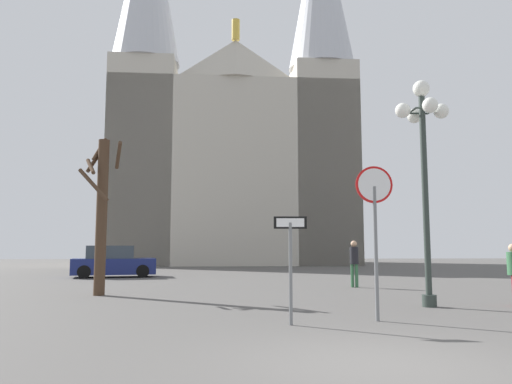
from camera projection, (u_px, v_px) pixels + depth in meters
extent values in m
plane|color=#514F4C|center=(386.00, 366.00, 6.27)|extent=(120.00, 120.00, 0.00)
cube|color=#BCB5A5|center=(233.00, 180.00, 46.64)|extent=(21.25, 13.64, 15.68)
pyramid|color=#BCB5A5|center=(236.00, 60.00, 42.12)|extent=(7.39, 2.12, 3.50)
cylinder|color=gold|center=(236.00, 30.00, 42.42)|extent=(0.70, 0.70, 1.80)
cube|color=#BCB5A5|center=(143.00, 163.00, 42.20)|extent=(5.47, 5.47, 17.41)
cube|color=#BCB5A5|center=(323.00, 165.00, 43.44)|extent=(5.47, 5.47, 17.41)
cylinder|color=slate|center=(376.00, 253.00, 10.20)|extent=(0.08, 0.08, 2.76)
cylinder|color=red|center=(374.00, 185.00, 10.36)|extent=(0.78, 0.06, 0.78)
cylinder|color=white|center=(374.00, 185.00, 10.34)|extent=(0.69, 0.02, 0.69)
cylinder|color=slate|center=(291.00, 273.00, 9.63)|extent=(0.07, 0.07, 1.98)
cube|color=black|center=(290.00, 223.00, 9.74)|extent=(0.65, 0.06, 0.24)
cube|color=white|center=(290.00, 223.00, 9.72)|extent=(0.55, 0.03, 0.17)
cylinder|color=#2D3833|center=(425.00, 199.00, 12.76)|extent=(0.16, 0.16, 5.46)
cylinder|color=#2D3833|center=(429.00, 301.00, 12.47)|extent=(0.36, 0.36, 0.30)
sphere|color=white|center=(421.00, 89.00, 13.09)|extent=(0.44, 0.44, 0.44)
sphere|color=white|center=(441.00, 111.00, 13.05)|extent=(0.40, 0.40, 0.40)
cylinder|color=#2D3833|center=(432.00, 111.00, 13.04)|extent=(0.05, 0.52, 0.05)
sphere|color=white|center=(415.00, 116.00, 13.54)|extent=(0.40, 0.40, 0.40)
cylinder|color=#2D3833|center=(418.00, 113.00, 13.28)|extent=(0.52, 0.05, 0.05)
sphere|color=white|center=(403.00, 110.00, 12.99)|extent=(0.40, 0.40, 0.40)
cylinder|color=#2D3833|center=(412.00, 111.00, 13.01)|extent=(0.05, 0.52, 0.05)
sphere|color=white|center=(430.00, 105.00, 12.51)|extent=(0.40, 0.40, 0.40)
cylinder|color=#2D3833|center=(426.00, 108.00, 12.76)|extent=(0.52, 0.05, 0.05)
cylinder|color=#473323|center=(102.00, 216.00, 15.72)|extent=(0.35, 0.35, 4.95)
cylinder|color=#473323|center=(97.00, 158.00, 16.12)|extent=(0.57, 0.69, 1.08)
cylinder|color=#473323|center=(93.00, 185.00, 15.34)|extent=(1.08, 0.47, 1.08)
cylinder|color=#473323|center=(118.00, 155.00, 16.11)|extent=(0.42, 0.98, 0.78)
cylinder|color=#473323|center=(100.00, 149.00, 16.09)|extent=(0.45, 0.50, 0.81)
cylinder|color=#473323|center=(91.00, 166.00, 15.69)|extent=(0.51, 0.82, 0.62)
cube|color=navy|center=(114.00, 266.00, 25.00)|extent=(4.36, 2.66, 0.79)
cube|color=#333D47|center=(110.00, 252.00, 25.02)|extent=(2.57, 2.09, 0.64)
cylinder|color=black|center=(141.00, 270.00, 26.14)|extent=(0.67, 0.35, 0.64)
cylinder|color=black|center=(143.00, 271.00, 24.57)|extent=(0.67, 0.35, 0.64)
cylinder|color=black|center=(86.00, 270.00, 25.38)|extent=(0.67, 0.35, 0.64)
cylinder|color=black|center=(84.00, 272.00, 23.81)|extent=(0.67, 0.35, 0.64)
cylinder|color=#33663F|center=(352.00, 276.00, 18.62)|extent=(0.12, 0.12, 0.87)
cylinder|color=#33663F|center=(357.00, 276.00, 18.57)|extent=(0.12, 0.12, 0.87)
cylinder|color=black|center=(354.00, 255.00, 18.68)|extent=(0.32, 0.32, 0.65)
sphere|color=tan|center=(354.00, 244.00, 18.73)|extent=(0.23, 0.23, 0.23)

